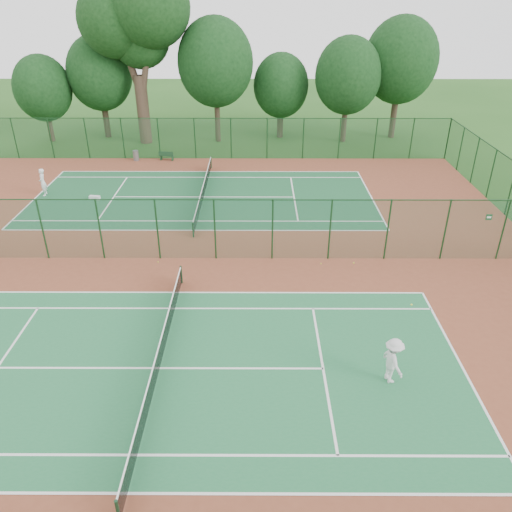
# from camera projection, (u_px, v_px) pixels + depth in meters

# --- Properties ---
(ground) EXTENTS (120.00, 120.00, 0.00)m
(ground) POSITION_uv_depth(u_px,v_px,m) (188.00, 258.00, 27.45)
(ground) COLOR #245319
(ground) RESTS_ON ground
(red_pad) EXTENTS (40.00, 36.00, 0.01)m
(red_pad) POSITION_uv_depth(u_px,v_px,m) (188.00, 258.00, 27.45)
(red_pad) COLOR brown
(red_pad) RESTS_ON ground
(court_near) EXTENTS (23.77, 10.97, 0.01)m
(court_near) POSITION_uv_depth(u_px,v_px,m) (160.00, 368.00, 19.54)
(court_near) COLOR #21693D
(court_near) RESTS_ON red_pad
(court_far) EXTENTS (23.77, 10.97, 0.01)m
(court_far) POSITION_uv_depth(u_px,v_px,m) (204.00, 197.00, 35.35)
(court_far) COLOR #1B5631
(court_far) RESTS_ON red_pad
(fence_north) EXTENTS (40.00, 0.09, 3.50)m
(fence_north) POSITION_uv_depth(u_px,v_px,m) (213.00, 138.00, 42.43)
(fence_north) COLOR #164426
(fence_north) RESTS_ON ground
(fence_divider) EXTENTS (40.00, 0.09, 3.50)m
(fence_divider) POSITION_uv_depth(u_px,v_px,m) (186.00, 229.00, 26.61)
(fence_divider) COLOR #17462D
(fence_divider) RESTS_ON ground
(tennis_net_near) EXTENTS (0.10, 12.90, 0.97)m
(tennis_net_near) POSITION_uv_depth(u_px,v_px,m) (159.00, 358.00, 19.29)
(tennis_net_near) COLOR #143820
(tennis_net_near) RESTS_ON ground
(tennis_net_far) EXTENTS (0.10, 12.90, 0.97)m
(tennis_net_far) POSITION_uv_depth(u_px,v_px,m) (204.00, 190.00, 35.10)
(tennis_net_far) COLOR #163E20
(tennis_net_far) RESTS_ON ground
(player_near) EXTENTS (1.03, 1.38, 1.90)m
(player_near) POSITION_uv_depth(u_px,v_px,m) (393.00, 361.00, 18.49)
(player_near) COLOR silver
(player_near) RESTS_ON court_near
(player_far) EXTENTS (0.59, 0.78, 1.94)m
(player_far) POSITION_uv_depth(u_px,v_px,m) (43.00, 182.00, 35.20)
(player_far) COLOR white
(player_far) RESTS_ON court_far
(trash_bin) EXTENTS (0.55, 0.55, 0.86)m
(trash_bin) POSITION_uv_depth(u_px,v_px,m) (136.00, 156.00, 42.55)
(trash_bin) COLOR slate
(trash_bin) RESTS_ON red_pad
(bench) EXTENTS (1.32, 0.57, 0.79)m
(bench) POSITION_uv_depth(u_px,v_px,m) (166.00, 156.00, 42.58)
(bench) COLOR #13371D
(bench) RESTS_ON red_pad
(kit_bag) EXTENTS (0.78, 0.38, 0.28)m
(kit_bag) POSITION_uv_depth(u_px,v_px,m) (95.00, 198.00, 34.88)
(kit_bag) COLOR silver
(kit_bag) RESTS_ON red_pad
(stray_ball_a) EXTENTS (0.07, 0.07, 0.07)m
(stray_ball_a) POSITION_uv_depth(u_px,v_px,m) (321.00, 264.00, 26.83)
(stray_ball_a) COLOR #CCD331
(stray_ball_a) RESTS_ON red_pad
(stray_ball_b) EXTENTS (0.08, 0.08, 0.08)m
(stray_ball_b) POSITION_uv_depth(u_px,v_px,m) (354.00, 263.00, 26.88)
(stray_ball_b) COLOR #D4EA36
(stray_ball_b) RESTS_ON red_pad
(stray_ball_c) EXTENTS (0.07, 0.07, 0.07)m
(stray_ball_c) POSITION_uv_depth(u_px,v_px,m) (158.00, 262.00, 26.99)
(stray_ball_c) COLOR #C1CF30
(stray_ball_c) RESTS_ON red_pad
(big_tree) EXTENTS (9.86, 7.22, 15.15)m
(big_tree) POSITION_uv_depth(u_px,v_px,m) (135.00, 18.00, 42.74)
(big_tree) COLOR #3D2B21
(big_tree) RESTS_ON ground
(evergreen_row) EXTENTS (39.00, 5.00, 12.00)m
(evergreen_row) POSITION_uv_depth(u_px,v_px,m) (224.00, 139.00, 48.76)
(evergreen_row) COLOR black
(evergreen_row) RESTS_ON ground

